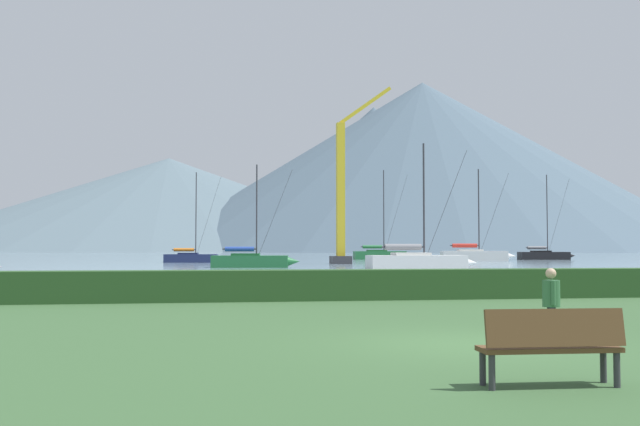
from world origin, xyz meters
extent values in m
plane|color=#385B33|center=(0.00, 0.00, 0.00)|extent=(1000.00, 1000.00, 0.00)
cube|color=gray|center=(0.00, 137.00, 0.00)|extent=(320.00, 246.00, 0.00)
cube|color=#284C23|center=(0.00, 11.00, 0.48)|extent=(80.00, 1.20, 0.96)
cube|color=#236B38|center=(-0.57, 49.46, 0.50)|extent=(6.54, 2.99, 0.99)
cone|color=#236B38|center=(3.00, 48.97, 0.50)|extent=(1.18, 0.98, 0.84)
cube|color=#206032|center=(-0.93, 49.50, 0.86)|extent=(2.52, 1.82, 0.63)
cylinder|color=#333338|center=(-0.03, 49.38, 4.58)|extent=(0.13, 0.13, 8.07)
cylinder|color=#333338|center=(-1.44, 49.57, 1.53)|extent=(2.83, 0.49, 0.11)
cylinder|color=#2847A3|center=(-1.44, 49.57, 1.53)|extent=(2.44, 0.72, 0.40)
cylinder|color=#333338|center=(1.44, 49.18, 4.38)|extent=(2.97, 0.43, 7.67)
cube|color=white|center=(28.01, 73.16, 0.61)|extent=(8.10, 3.90, 1.22)
cone|color=white|center=(32.39, 72.43, 0.61)|extent=(1.48, 1.24, 1.04)
cube|color=silver|center=(27.57, 73.23, 1.06)|extent=(3.15, 2.31, 0.78)
cylinder|color=#333338|center=(28.66, 73.05, 5.93)|extent=(0.16, 0.16, 10.52)
cylinder|color=#333338|center=(26.94, 73.33, 1.89)|extent=(3.47, 0.70, 0.13)
cylinder|color=red|center=(26.94, 73.33, 1.89)|extent=(3.01, 0.97, 0.49)
cylinder|color=#333338|center=(30.47, 72.75, 5.67)|extent=(3.65, 0.64, 10.01)
cube|color=black|center=(41.46, 82.28, 0.53)|extent=(6.87, 3.07, 1.04)
cone|color=black|center=(45.23, 81.82, 0.53)|extent=(1.24, 1.02, 0.89)
cube|color=black|center=(41.08, 82.33, 0.91)|extent=(2.64, 1.88, 0.66)
cylinder|color=#333338|center=(42.02, 82.21, 6.09)|extent=(0.13, 0.13, 11.03)
cylinder|color=#333338|center=(40.54, 82.39, 1.62)|extent=(2.98, 0.48, 0.11)
cylinder|color=gray|center=(40.54, 82.39, 1.62)|extent=(2.57, 0.72, 0.42)
cylinder|color=#333338|center=(43.58, 82.02, 5.81)|extent=(3.14, 0.41, 10.49)
cube|color=navy|center=(-5.69, 70.55, 0.46)|extent=(5.96, 2.60, 0.91)
cone|color=navy|center=(-2.40, 70.19, 0.46)|extent=(1.07, 0.88, 0.77)
cube|color=#1B2449|center=(-6.02, 70.58, 0.79)|extent=(2.28, 1.61, 0.58)
cylinder|color=#333338|center=(-5.19, 70.49, 5.25)|extent=(0.12, 0.12, 9.50)
cylinder|color=#333338|center=(-6.49, 70.63, 1.41)|extent=(2.60, 0.38, 0.10)
cylinder|color=orange|center=(-6.49, 70.63, 1.41)|extent=(2.24, 0.60, 0.36)
cylinder|color=#333338|center=(-3.84, 70.34, 5.01)|extent=(2.73, 0.32, 9.03)
cube|color=#236B38|center=(19.91, 87.91, 0.57)|extent=(7.31, 2.94, 1.12)
cone|color=#236B38|center=(23.99, 87.63, 0.57)|extent=(1.29, 1.04, 0.96)
cube|color=#206032|center=(19.50, 87.94, 0.98)|extent=(2.77, 1.90, 0.72)
cylinder|color=#333338|center=(20.52, 87.87, 6.54)|extent=(0.14, 0.14, 11.85)
cylinder|color=#333338|center=(18.91, 87.98, 1.74)|extent=(3.22, 0.34, 0.12)
cylinder|color=#2D7542|center=(18.91, 87.98, 1.74)|extent=(2.76, 0.64, 0.45)
cylinder|color=#333338|center=(22.20, 87.75, 6.24)|extent=(3.40, 0.26, 11.26)
cube|color=white|center=(10.75, 39.28, 0.55)|extent=(7.01, 2.43, 1.10)
cone|color=white|center=(14.75, 39.26, 0.55)|extent=(1.20, 0.94, 0.93)
cube|color=silver|center=(10.35, 39.29, 0.95)|extent=(2.61, 1.69, 0.70)
cylinder|color=#333338|center=(11.35, 39.28, 4.93)|extent=(0.14, 0.14, 8.65)
cylinder|color=#333338|center=(9.77, 39.29, 1.70)|extent=(3.15, 0.13, 0.12)
cylinder|color=gray|center=(9.77, 39.29, 1.70)|extent=(2.68, 0.45, 0.44)
cylinder|color=#333338|center=(13.00, 39.27, 4.71)|extent=(3.33, 0.05, 8.22)
cube|color=brown|center=(-0.41, -3.93, 0.45)|extent=(1.73, 0.53, 0.06)
cube|color=brown|center=(-0.42, -4.12, 0.73)|extent=(1.72, 0.21, 0.45)
cylinder|color=#333338|center=(0.37, -3.81, 0.23)|extent=(0.08, 0.08, 0.45)
cylinder|color=#333338|center=(-1.18, -3.73, 0.23)|extent=(0.08, 0.08, 0.45)
cylinder|color=#333338|center=(0.36, -4.14, 0.23)|extent=(0.08, 0.08, 0.45)
cylinder|color=#333338|center=(-1.20, -4.06, 0.23)|extent=(0.08, 0.08, 0.45)
cylinder|color=#2D3347|center=(2.56, 1.94, 0.23)|extent=(0.14, 0.14, 0.45)
cylinder|color=#2D3347|center=(2.61, 2.11, 0.23)|extent=(0.14, 0.14, 0.45)
cylinder|color=#33663D|center=(2.59, 2.02, 0.73)|extent=(0.36, 0.36, 0.55)
cylinder|color=#33663D|center=(2.52, 1.79, 0.75)|extent=(0.09, 0.09, 0.49)
cylinder|color=#33663D|center=(2.65, 2.26, 0.75)|extent=(0.09, 0.09, 0.49)
sphere|color=tan|center=(2.59, 2.02, 1.14)|extent=(0.22, 0.22, 0.22)
cube|color=#333338|center=(9.33, 61.13, 0.40)|extent=(2.00, 2.00, 0.80)
cube|color=gold|center=(9.33, 61.13, 7.57)|extent=(0.80, 0.80, 13.54)
cube|color=gold|center=(11.93, 61.13, 16.22)|extent=(5.42, 0.36, 4.06)
cone|color=#4C6070|center=(97.14, 318.88, 39.42)|extent=(257.61, 257.61, 78.84)
cone|color=slate|center=(-20.74, 357.39, 22.76)|extent=(254.97, 254.97, 45.52)
cone|color=#4C6070|center=(93.14, 400.85, 41.26)|extent=(181.72, 181.72, 82.51)
camera|label=1|loc=(-4.59, -12.42, 1.68)|focal=41.55mm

